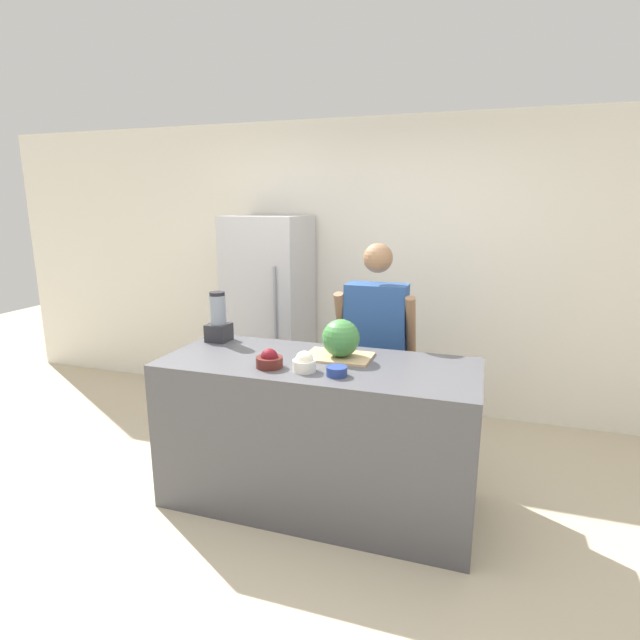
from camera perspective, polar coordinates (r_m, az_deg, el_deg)
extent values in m
plane|color=beige|center=(3.13, -2.68, -23.54)|extent=(14.00, 14.00, 0.00)
cube|color=white|center=(4.58, 6.60, 5.93)|extent=(8.00, 0.06, 2.60)
cube|color=#4C4C51|center=(3.20, -0.22, -12.78)|extent=(1.91, 0.78, 0.94)
cube|color=#B7B7BC|center=(4.57, -5.74, 0.64)|extent=(0.67, 0.65, 1.77)
cylinder|color=gray|center=(4.15, -5.17, 1.86)|extent=(0.02, 0.02, 0.62)
cube|color=gray|center=(3.82, 6.19, -9.80)|extent=(0.33, 0.18, 0.77)
cube|color=#284C8C|center=(3.62, 6.45, -0.16)|extent=(0.44, 0.22, 0.54)
sphere|color=#936B4C|center=(3.54, 6.64, 7.05)|extent=(0.21, 0.21, 0.21)
cylinder|color=#936B4C|center=(3.64, 2.42, -0.16)|extent=(0.07, 0.22, 0.46)
cylinder|color=#936B4C|center=(3.54, 10.32, -0.75)|extent=(0.07, 0.22, 0.46)
cube|color=tan|center=(3.10, 2.12, -4.18)|extent=(0.41, 0.28, 0.01)
sphere|color=#3D7F3D|center=(3.05, 2.39, -2.07)|extent=(0.23, 0.23, 0.23)
cylinder|color=#511E19|center=(2.93, -5.80, -4.81)|extent=(0.16, 0.16, 0.06)
sphere|color=maroon|center=(2.92, -5.82, -4.22)|extent=(0.10, 0.10, 0.10)
cylinder|color=white|center=(2.85, -1.80, -5.23)|extent=(0.13, 0.13, 0.07)
sphere|color=white|center=(2.84, -1.81, -4.60)|extent=(0.11, 0.11, 0.11)
cylinder|color=navy|center=(2.78, 1.93, -5.87)|extent=(0.12, 0.12, 0.05)
cube|color=#28282D|center=(3.54, -11.48, -1.39)|extent=(0.15, 0.15, 0.12)
cylinder|color=gray|center=(3.50, -11.60, 1.15)|extent=(0.11, 0.11, 0.20)
cylinder|color=black|center=(3.48, -11.69, 2.96)|extent=(0.11, 0.11, 0.02)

